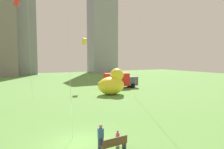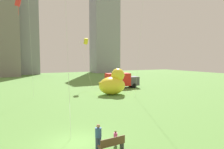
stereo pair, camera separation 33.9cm
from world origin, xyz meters
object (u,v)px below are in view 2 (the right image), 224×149
Objects in this scene: giant_inflatable_duck at (113,83)px; person_adult at (98,136)px; person_child at (115,138)px; kite_red at (18,3)px; kite_yellow at (86,41)px; park_bench at (112,144)px; box_truck at (121,80)px.

person_adult is at bearing -120.23° from giant_inflatable_duck.
person_adult is 1.57× the size of person_child.
kite_yellow is at bearing 31.15° from kite_red.
person_child reaches higher than park_bench.
giant_inflatable_duck reaches higher than park_bench.
park_bench is 0.13× the size of kite_red.
box_truck is (14.75, 22.86, 0.56)m from person_adult.
kite_yellow is (-1.18, 8.92, 7.14)m from giant_inflatable_duck.
park_bench is at bearing -117.77° from giant_inflatable_duck.
person_child is 0.07× the size of kite_red.
person_child is at bearing -120.64° from box_truck.
kite_red is (-13.16, 1.68, 11.23)m from giant_inflatable_duck.
kite_red is at bearing 103.06° from person_child.
kite_red is at bearing -148.85° from kite_yellow.
person_child is at bearing -117.12° from giant_inflatable_duck.
park_bench is 0.78m from person_child.
park_bench is 0.18× the size of kite_yellow.
kite_red reaches higher than box_truck.
person_adult is 0.12× the size of kite_red.
giant_inflatable_duck is 0.52× the size of kite_yellow.
person_child is at bearing -2.64° from person_adult.
giant_inflatable_duck is 0.36× the size of kite_red.
giant_inflatable_duck reaches higher than box_truck.
person_child is at bearing -76.94° from kite_red.
park_bench is at bearing -121.02° from box_truck.
park_bench is 27.41m from box_truck.
kite_yellow is (-5.97, 3.16, 7.44)m from box_truck.
box_truck reaches higher than person_adult.
giant_inflatable_duck reaches higher than person_child.
person_adult is at bearing -80.36° from kite_red.
kite_yellow reaches higher than giant_inflatable_duck.
box_truck is (4.79, 5.76, -0.30)m from giant_inflatable_duck.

